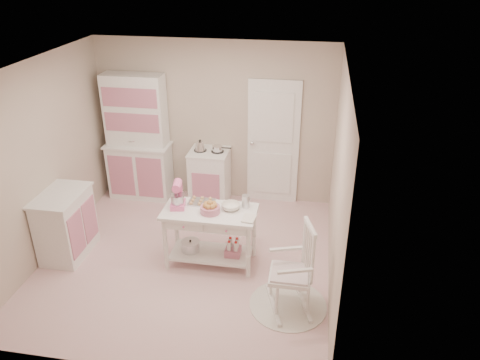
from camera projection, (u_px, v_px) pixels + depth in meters
name	position (u px, v px, depth m)	size (l,w,h in m)	color
room_shell	(180.00, 147.00, 5.64)	(3.84, 3.84, 2.62)	#D68689
door	(273.00, 143.00, 7.42)	(0.82, 0.05, 2.04)	white
hutch	(137.00, 138.00, 7.56)	(1.06, 0.50, 2.08)	white
stove	(210.00, 177.00, 7.59)	(0.62, 0.57, 0.92)	white
base_cabinet	(66.00, 224.00, 6.29)	(0.54, 0.84, 0.92)	white
lace_rug	(288.00, 305.00, 5.54)	(0.92, 0.92, 0.01)	white
rocking_chair	(290.00, 267.00, 5.30)	(0.48, 0.72, 1.10)	white
work_table	(211.00, 237.00, 6.13)	(1.20, 0.60, 0.80)	white
stand_mixer	(177.00, 195.00, 5.96)	(0.20, 0.28, 0.34)	pink
cookie_tray	(202.00, 202.00, 6.13)	(0.34, 0.24, 0.02)	silver
bread_basket	(210.00, 209.00, 5.88)	(0.25, 0.25, 0.09)	#C7728D
mixing_bowl	(231.00, 206.00, 5.97)	(0.24, 0.24, 0.08)	white
metal_pitcher	(246.00, 201.00, 5.99)	(0.10, 0.10, 0.17)	silver
recipe_book	(243.00, 218.00, 5.77)	(0.15, 0.21, 0.02)	white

